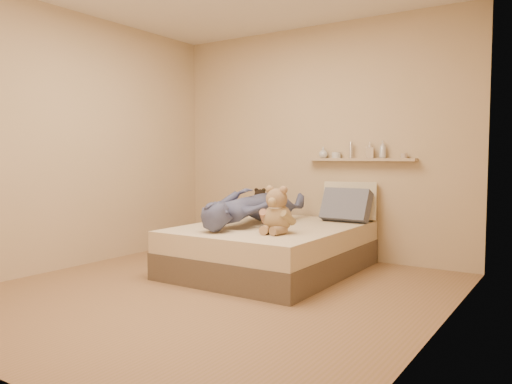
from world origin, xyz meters
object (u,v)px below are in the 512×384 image
Objects in this scene: game_console at (214,211)px; pillow_cream at (350,202)px; pillow_grey at (346,206)px; bed at (272,248)px; person at (252,206)px; dark_plush at (260,203)px; teddy_bear at (277,214)px; wall_shelf at (360,160)px.

pillow_cream is at bearing 59.53° from game_console.
pillow_grey is at bearing -85.12° from pillow_cream.
bed is 1.05m from pillow_cream.
person is at bearing -175.59° from bed.
dark_plush is 0.20× the size of person.
game_console is at bearing -76.13° from dark_plush.
pillow_grey is (0.20, 1.08, -0.01)m from teddy_bear.
pillow_cream is 1.10× the size of pillow_grey.
wall_shelf is at bearing 58.81° from game_console.
wall_shelf is at bearing 58.82° from bed.
bed is 1.24× the size of person.
pillow_cream is at bearing 94.88° from pillow_grey.
wall_shelf is at bearing 48.13° from pillow_cream.
wall_shelf is at bearing 6.64° from dark_plush.
teddy_bear is at bearing -51.45° from dark_plush.
person is 1.29m from wall_shelf.
pillow_grey is 1.00m from person.
person reaches higher than dark_plush.
pillow_cream is (0.48, 0.83, 0.43)m from bed.
game_console is 0.51m from person.
pillow_grey is 0.42× the size of wall_shelf.
person is (-0.22, -0.02, 0.41)m from bed.
bed is 3.80× the size of pillow_grey.
game_console is at bearing -168.09° from teddy_bear.
game_console is at bearing -123.68° from pillow_grey.
bed is at bearing 126.97° from teddy_bear.
dark_plush is at bearing -176.98° from pillow_cream.
teddy_bear is at bearing 142.72° from person.
dark_plush is 1.30m from wall_shelf.
person is (-0.71, -0.71, 0.01)m from pillow_grey.
game_console is 0.17× the size of wall_shelf.
wall_shelf reaches higher than dark_plush.
pillow_grey reaches higher than bed.
person is at bearing -129.60° from wall_shelf.
bed is 6.09× the size of dark_plush.
dark_plush is 0.26× the size of wall_shelf.
wall_shelf is (0.06, 0.22, 0.48)m from pillow_grey.
person is at bearing -135.01° from pillow_grey.
wall_shelf is (0.77, 0.93, 0.47)m from person.
bed is 0.94m from pillow_grey.
teddy_bear reaches higher than game_console.
person reaches higher than bed.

